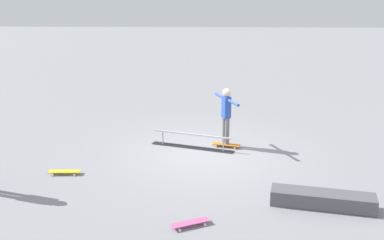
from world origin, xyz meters
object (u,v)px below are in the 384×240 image
at_px(skate_ledge, 323,200).
at_px(skater_main, 226,113).
at_px(grind_rail, 192,141).
at_px(skateboard_main, 226,145).
at_px(loose_skateboard_yellow, 64,172).
at_px(loose_skateboard_pink, 190,223).

height_order(skate_ledge, skater_main, skater_main).
distance_m(grind_rail, skate_ledge, 4.55).
xyz_separation_m(grind_rail, skater_main, (-0.96, -0.17, 0.81)).
bearing_deg(skate_ledge, grind_rail, -50.31).
height_order(skater_main, skateboard_main, skater_main).
relative_size(grind_rail, skater_main, 1.41).
xyz_separation_m(loose_skateboard_yellow, loose_skateboard_pink, (-3.24, 2.44, 0.00)).
distance_m(grind_rail, loose_skateboard_pink, 4.39).
bearing_deg(skateboard_main, skate_ledge, 133.78).
bearing_deg(loose_skateboard_yellow, skateboard_main, -156.09).
relative_size(skater_main, loose_skateboard_pink, 2.12).
xyz_separation_m(skate_ledge, skateboard_main, (1.92, -3.57, -0.10)).
height_order(skateboard_main, loose_skateboard_yellow, same).
height_order(skate_ledge, loose_skateboard_yellow, skate_ledge).
bearing_deg(skater_main, skateboard_main, -12.97).
relative_size(skateboard_main, loose_skateboard_pink, 1.02).
xyz_separation_m(skate_ledge, skater_main, (1.94, -3.67, 0.83)).
xyz_separation_m(skater_main, loose_skateboard_yellow, (4.14, 2.11, -0.93)).
bearing_deg(grind_rail, skate_ledge, 146.95).
bearing_deg(skater_main, loose_skateboard_pink, -36.17).
relative_size(grind_rail, skate_ledge, 1.09).
relative_size(skate_ledge, loose_skateboard_yellow, 2.75).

